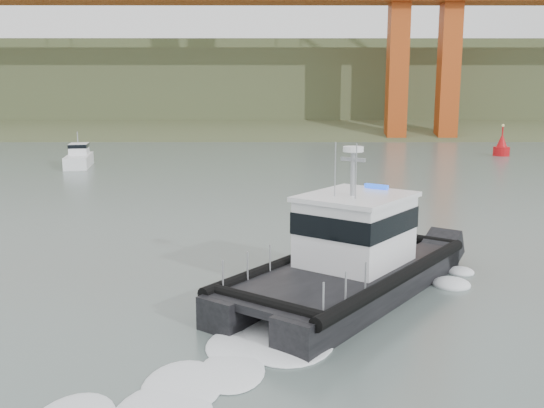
{
  "coord_description": "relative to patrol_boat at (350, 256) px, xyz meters",
  "views": [
    {
      "loc": [
        -1.8,
        -21.35,
        7.72
      ],
      "look_at": [
        -1.72,
        7.04,
        2.4
      ],
      "focal_mm": 40.0,
      "sensor_mm": 36.0,
      "label": 1
    }
  ],
  "objects": [
    {
      "name": "ground",
      "position": [
        -1.27,
        -1.1,
        -1.47
      ],
      "size": [
        400.0,
        400.0,
        0.0
      ],
      "primitive_type": "plane",
      "color": "#4F5D58",
      "rests_on": "ground"
    },
    {
      "name": "headlands",
      "position": [
        -1.27,
        124.4,
        5.57
      ],
      "size": [
        500.0,
        105.36,
        27.12
      ],
      "color": "#43512E",
      "rests_on": "ground"
    },
    {
      "name": "patrol_boat",
      "position": [
        0.0,
        0.0,
        0.0
      ],
      "size": [
        10.79,
        12.34,
        5.88
      ],
      "rotation": [
        0.0,
        0.0,
        -0.64
      ],
      "color": "black",
      "rests_on": "ground"
    },
    {
      "name": "motorboat",
      "position": [
        -22.83,
        39.84,
        -0.55
      ],
      "size": [
        3.42,
        7.04,
        3.71
      ],
      "rotation": [
        0.0,
        0.0,
        0.18
      ],
      "color": "white",
      "rests_on": "ground"
    },
    {
      "name": "nav_buoy",
      "position": [
        24.82,
        50.35,
        -0.42
      ],
      "size": [
        1.92,
        1.92,
        4.01
      ],
      "color": "#B70C11",
      "rests_on": "ground"
    }
  ]
}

